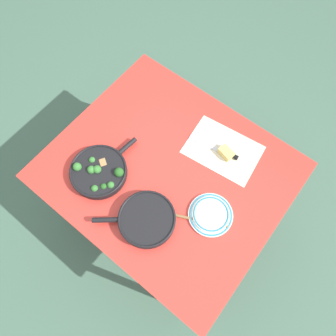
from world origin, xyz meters
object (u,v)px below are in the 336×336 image
wooden_spoon (178,216)px  skillet_broccoli (99,171)px  dinner_plate_stack (211,214)px  cheese_block (226,153)px  grater_knife (221,150)px  skillet_eggs (147,219)px

wooden_spoon → skillet_broccoli: bearing=-16.4°
skillet_broccoli → dinner_plate_stack: bearing=-67.3°
dinner_plate_stack → cheese_block: bearing=-68.4°
skillet_broccoli → grater_knife: (-0.41, -0.48, -0.02)m
skillet_eggs → wooden_spoon: (-0.11, -0.11, -0.02)m
skillet_eggs → cheese_block: (-0.10, -0.52, -0.01)m
skillet_eggs → dinner_plate_stack: skillet_eggs is taller
skillet_eggs → dinner_plate_stack: size_ratio=1.57×
skillet_broccoli → skillet_eggs: bearing=-90.8°
cheese_block → skillet_broccoli: bearing=47.7°
skillet_eggs → wooden_spoon: bearing=-173.3°
grater_knife → dinner_plate_stack: dinner_plate_stack is taller
skillet_broccoli → wooden_spoon: skillet_broccoli is taller
skillet_broccoli → skillet_eggs: (-0.34, 0.04, -0.00)m
wooden_spoon → cheese_block: bearing=-114.6°
wooden_spoon → cheese_block: cheese_block is taller
cheese_block → dinner_plate_stack: bearing=111.6°
skillet_eggs → cheese_block: 0.53m
skillet_broccoli → grater_knife: 0.63m
cheese_block → skillet_eggs: bearing=79.3°
skillet_broccoli → skillet_eggs: size_ratio=1.17×
dinner_plate_stack → grater_knife: bearing=-63.4°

